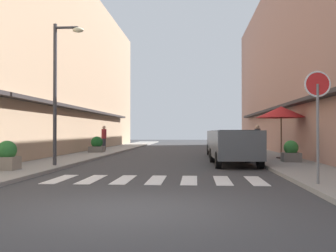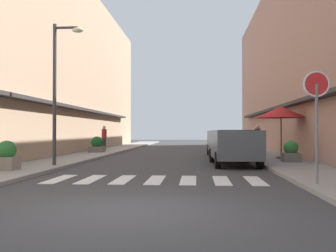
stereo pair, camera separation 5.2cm
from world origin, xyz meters
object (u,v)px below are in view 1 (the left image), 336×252
Objects in this scene: parked_car_near at (234,143)px; planter_far at (97,145)px; pedestrian_walking_near at (258,138)px; planter_corner at (7,156)px; street_lamp at (60,79)px; pedestrian_walking_far at (104,137)px; planter_midblock at (291,152)px; round_street_sign at (318,97)px; cafe_umbrella at (281,112)px; parked_car_mid at (224,140)px.

parked_car_near is 11.10m from planter_far.
planter_far is 0.58× the size of pedestrian_walking_near.
parked_car_near is at bearing 25.24° from planter_corner.
planter_corner is at bearing -90.69° from planter_far.
street_lamp is 3.22× the size of pedestrian_walking_far.
pedestrian_walking_near reaches higher than planter_far.
pedestrian_walking_near is at bearing 94.30° from planter_midblock.
pedestrian_walking_near is (-0.46, 6.18, 0.48)m from planter_midblock.
pedestrian_walking_near is at bearing 87.46° from round_street_sign.
planter_corner is (-10.44, -6.48, -1.75)m from cafe_umbrella.
parked_car_mid is 4.12× the size of planter_corner.
round_street_sign is 19.30m from pedestrian_walking_far.
planter_far is 9.87m from pedestrian_walking_near.
parked_car_mid is 4.42m from cafe_umbrella.
planter_midblock is at bearing 14.51° from street_lamp.
street_lamp is at bearing 149.22° from round_street_sign.
parked_car_near is 7.48m from street_lamp.
round_street_sign is 3.05× the size of planter_midblock.
planter_far is (-7.80, 1.79, -0.37)m from parked_car_mid.
street_lamp reaches higher than planter_far.
round_street_sign is at bearing 15.90° from pedestrian_walking_near.
street_lamp is at bearing -84.16° from planter_far.
planter_corner is at bearing -120.60° from street_lamp.
cafe_umbrella is at bearing 25.67° from pedestrian_walking_near.
planter_far is (-10.26, 7.32, 0.02)m from planter_midblock.
street_lamp is (-8.20, 4.89, 1.18)m from round_street_sign.
pedestrian_walking_far is (-0.08, 2.28, 0.45)m from planter_far.
planter_midblock is at bearing -32.78° from pedestrian_walking_far.
parked_car_near is at bearing -45.32° from planter_far.
parked_car_near is 6.98m from round_street_sign.
street_lamp is (-6.81, -7.92, 2.51)m from parked_car_mid.
parked_car_mid is 8.01m from planter_far.
street_lamp reaches higher than cafe_umbrella.
parked_car_mid is at bearing 126.71° from cafe_umbrella.
round_street_sign is 9.94m from planter_corner.
parked_car_near reaches higher than planter_corner.
planter_far is (-9.20, 14.60, -1.70)m from round_street_sign.
planter_midblock is (9.26, 2.40, -2.91)m from street_lamp.
planter_corner is 14.46m from pedestrian_walking_near.
pedestrian_walking_near reaches higher than planter_corner.
planter_midblock is at bearing -35.49° from planter_far.
planter_midblock is at bearing 22.54° from planter_corner.
parked_car_near is 6.10m from parked_car_mid.
pedestrian_walking_far reaches higher than parked_car_near.
cafe_umbrella is 2.82m from planter_midblock.
round_street_sign is at bearing -78.24° from parked_car_near.
cafe_umbrella is 4.26m from pedestrian_walking_near.
pedestrian_walking_far is at bearing 152.65° from parked_car_mid.
parked_car_near is at bearing 2.00° from pedestrian_walking_near.
parked_car_near is 3.97m from cafe_umbrella.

